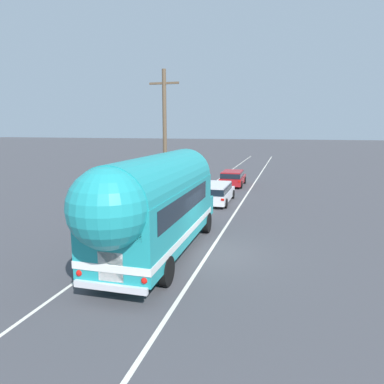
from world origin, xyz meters
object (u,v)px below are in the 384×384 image
utility_pole (165,140)px  painted_bus (155,202)px  car_lead (217,192)px  car_second (233,177)px

utility_pole → painted_bus: 8.28m
car_lead → utility_pole: bearing=-126.7°
painted_bus → car_second: 18.73m
utility_pole → car_lead: bearing=53.3°
utility_pole → painted_bus: utility_pole is taller
utility_pole → car_second: bearing=77.4°
painted_bus → car_lead: (0.20, 11.04, -1.51)m
painted_bus → utility_pole: bearing=106.9°
car_lead → painted_bus: bearing=-91.1°
painted_bus → car_second: (0.13, 18.66, -1.52)m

